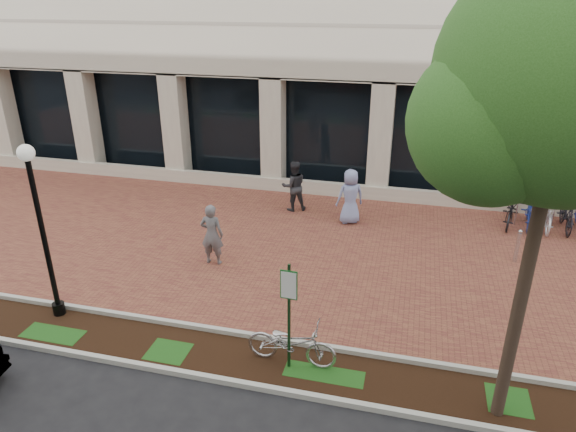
% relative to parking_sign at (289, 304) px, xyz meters
% --- Properties ---
extents(ground, '(120.00, 120.00, 0.00)m').
position_rel_parking_sign_xyz_m(ground, '(-1.15, 5.23, -1.52)').
color(ground, black).
rests_on(ground, ground).
extents(brick_plaza, '(40.00, 9.00, 0.01)m').
position_rel_parking_sign_xyz_m(brick_plaza, '(-1.15, 5.23, -1.51)').
color(brick_plaza, brown).
rests_on(brick_plaza, ground).
extents(planting_strip, '(40.00, 1.50, 0.01)m').
position_rel_parking_sign_xyz_m(planting_strip, '(-1.15, -0.02, -1.51)').
color(planting_strip, black).
rests_on(planting_strip, ground).
extents(curb_plaza_side, '(40.00, 0.12, 0.12)m').
position_rel_parking_sign_xyz_m(curb_plaza_side, '(-1.15, 0.73, -1.46)').
color(curb_plaza_side, '#B4B5AB').
rests_on(curb_plaza_side, ground).
extents(curb_street_side, '(40.00, 0.12, 0.12)m').
position_rel_parking_sign_xyz_m(curb_street_side, '(-1.15, -0.77, -1.46)').
color(curb_street_side, '#B4B5AB').
rests_on(curb_street_side, ground).
extents(parking_sign, '(0.34, 0.07, 2.38)m').
position_rel_parking_sign_xyz_m(parking_sign, '(0.00, 0.00, 0.00)').
color(parking_sign, '#143719').
rests_on(parking_sign, ground).
extents(lamppost, '(0.36, 0.36, 4.14)m').
position_rel_parking_sign_xyz_m(lamppost, '(-5.73, 0.50, 0.83)').
color(lamppost, black).
rests_on(lamppost, ground).
extents(street_tree, '(4.38, 3.65, 7.80)m').
position_rel_parking_sign_xyz_m(street_tree, '(4.02, -0.24, 4.22)').
color(street_tree, '#433226').
rests_on(street_tree, ground).
extents(locked_bicycle, '(1.88, 0.70, 0.98)m').
position_rel_parking_sign_xyz_m(locked_bicycle, '(0.02, 0.16, -1.03)').
color(locked_bicycle, '#B8B7BC').
rests_on(locked_bicycle, ground).
extents(pedestrian_left, '(0.65, 0.44, 1.77)m').
position_rel_parking_sign_xyz_m(pedestrian_left, '(-3.12, 3.74, -0.63)').
color(pedestrian_left, '#5F5E63').
rests_on(pedestrian_left, ground).
extents(pedestrian_mid, '(1.06, 0.98, 1.77)m').
position_rel_parking_sign_xyz_m(pedestrian_mid, '(-1.84, 8.03, -0.63)').
color(pedestrian_mid, '#27282C').
rests_on(pedestrian_mid, ground).
extents(pedestrian_right, '(1.06, 0.92, 1.83)m').
position_rel_parking_sign_xyz_m(pedestrian_right, '(0.19, 7.43, -0.60)').
color(pedestrian_right, '#828FC2').
rests_on(pedestrian_right, ground).
extents(bollard, '(0.12, 0.12, 1.00)m').
position_rel_parking_sign_xyz_m(bollard, '(5.11, 5.88, -1.01)').
color(bollard, silver).
rests_on(bollard, ground).
extents(bike_rack_cluster, '(4.26, 2.02, 1.12)m').
position_rel_parking_sign_xyz_m(bike_rack_cluster, '(6.96, 8.54, -0.99)').
color(bike_rack_cluster, black).
rests_on(bike_rack_cluster, ground).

